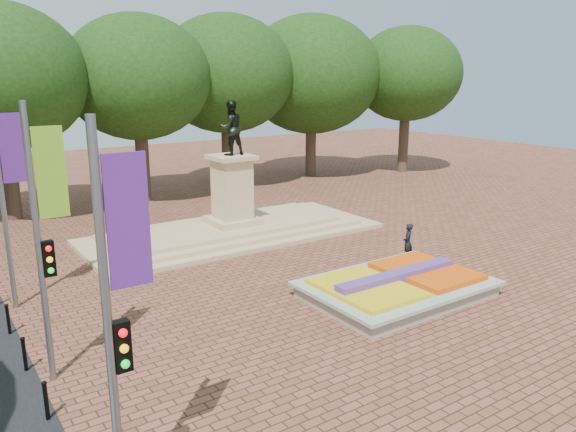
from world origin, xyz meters
The scene contains 7 objects.
ground centered at (0.00, 0.00, 0.00)m, with size 90.00×90.00×0.00m, color brown.
flower_bed centered at (1.03, -2.00, 0.38)m, with size 6.30×4.30×0.91m.
monument centered at (0.00, 8.00, 0.88)m, with size 14.00×6.00×6.40m.
tree_row_back centered at (2.33, 18.00, 6.67)m, with size 44.80×8.80×10.43m.
banner_poles centered at (-10.08, -1.31, 3.88)m, with size 0.88×11.17×7.00m.
bollard_row centered at (-10.70, -1.50, 0.53)m, with size 0.12×13.12×0.98m.
pedestrian centered at (4.16, 0.56, 0.80)m, with size 0.58×0.38×1.60m, color black.
Camera 1 is at (-12.50, -15.04, 7.57)m, focal length 35.00 mm.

